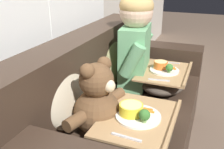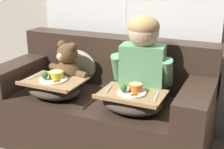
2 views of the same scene
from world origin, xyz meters
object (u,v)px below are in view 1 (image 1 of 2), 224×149
lap_tray_teddy (138,128)px  throw_pillow_behind_teddy (65,94)px  couch (116,119)px  teddy_bear (98,104)px  lap_tray_child (164,79)px  throw_pillow_behind_child (111,57)px  child_figure (136,37)px

lap_tray_teddy → throw_pillow_behind_teddy: bearing=89.9°
couch → throw_pillow_behind_teddy: couch is taller
teddy_bear → lap_tray_child: bearing=-18.0°
throw_pillow_behind_child → lap_tray_teddy: throw_pillow_behind_child is taller
teddy_bear → lap_tray_teddy: 0.24m
child_figure → teddy_bear: bearing=-179.6°
lap_tray_child → throw_pillow_behind_child: bearing=90.0°
couch → child_figure: (0.34, -0.02, 0.49)m
child_figure → lap_tray_teddy: (-0.68, -0.23, -0.29)m
couch → lap_tray_child: 0.46m
throw_pillow_behind_teddy → teddy_bear: bearing=-90.4°
couch → throw_pillow_behind_teddy: size_ratio=4.36×
lap_tray_child → teddy_bear: bearing=162.0°
throw_pillow_behind_child → teddy_bear: size_ratio=0.97×
couch → lap_tray_teddy: 0.47m
throw_pillow_behind_teddy → couch: bearing=-27.2°
couch → teddy_bear: (-0.34, -0.02, 0.30)m
throw_pillow_behind_child → child_figure: size_ratio=0.64×
throw_pillow_behind_child → lap_tray_child: bearing=-90.0°
lap_tray_child → lap_tray_teddy: lap_tray_teddy is taller
child_figure → couch: bearing=176.8°
throw_pillow_behind_teddy → lap_tray_child: 0.81m
couch → throw_pillow_behind_teddy: bearing=152.8°
throw_pillow_behind_teddy → child_figure: child_figure is taller
lap_tray_teddy → lap_tray_child: bearing=-0.0°
throw_pillow_behind_teddy → lap_tray_teddy: (-0.00, -0.42, -0.12)m
child_figure → lap_tray_child: (-0.00, -0.23, -0.30)m
throw_pillow_behind_child → throw_pillow_behind_teddy: bearing=180.0°
couch → throw_pillow_behind_teddy: (-0.34, 0.18, 0.32)m
couch → throw_pillow_behind_child: size_ratio=4.12×
couch → throw_pillow_behind_child: couch is taller
lap_tray_teddy → teddy_bear: bearing=90.3°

